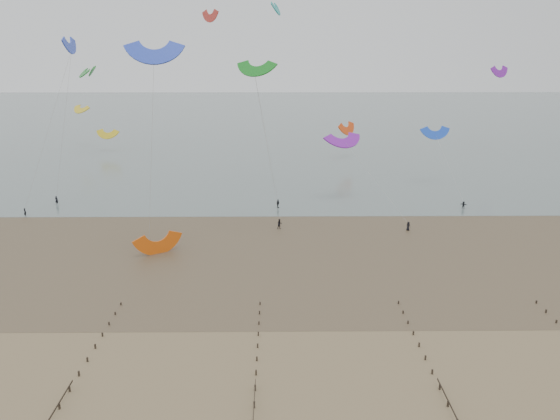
# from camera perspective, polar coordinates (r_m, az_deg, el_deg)

# --- Properties ---
(ground) EXTENTS (500.00, 500.00, 0.00)m
(ground) POSITION_cam_1_polar(r_m,az_deg,el_deg) (61.56, -6.24, -14.83)
(ground) COLOR brown
(ground) RESTS_ON ground
(sea_and_shore) EXTENTS (500.00, 665.00, 0.03)m
(sea_and_shore) POSITION_cam_1_polar(r_m,az_deg,el_deg) (92.87, -6.74, -3.60)
(sea_and_shore) COLOR #475654
(sea_and_shore) RESTS_ON ground
(kitesurfer_lead) EXTENTS (0.73, 0.66, 1.68)m
(kitesurfer_lead) POSITION_cam_1_polar(r_m,az_deg,el_deg) (118.22, -25.09, -0.21)
(kitesurfer_lead) COLOR black
(kitesurfer_lead) RESTS_ON ground
(kitesurfers) EXTENTS (104.02, 27.26, 1.87)m
(kitesurfers) POSITION_cam_1_polar(r_m,az_deg,el_deg) (104.67, 5.26, -0.70)
(kitesurfers) COLOR black
(kitesurfers) RESTS_ON ground
(grounded_kite) EXTENTS (8.63, 8.16, 3.77)m
(grounded_kite) POSITION_cam_1_polar(r_m,az_deg,el_deg) (90.54, -12.54, -4.45)
(grounded_kite) COLOR #E7580E
(grounded_kite) RESTS_ON ground
(kites_airborne) EXTENTS (241.46, 108.11, 40.24)m
(kites_airborne) POSITION_cam_1_polar(r_m,az_deg,el_deg) (141.52, -8.15, 12.03)
(kites_airborne) COLOR #E6410D
(kites_airborne) RESTS_ON ground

